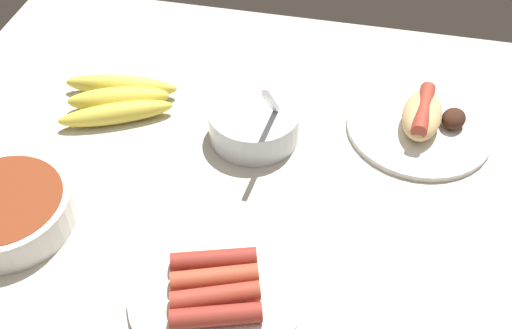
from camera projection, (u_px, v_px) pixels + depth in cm
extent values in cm
cube|color=beige|center=(283.00, 197.00, 88.25)|extent=(120.00, 90.00, 3.00)
cylinder|color=white|center=(216.00, 294.00, 74.62)|extent=(21.51, 21.51, 1.00)
cylinder|color=maroon|center=(216.00, 316.00, 70.63)|extent=(11.02, 5.62, 2.42)
cylinder|color=#9E3828|center=(215.00, 296.00, 72.47)|extent=(10.95, 6.12, 2.42)
cylinder|color=#AD472D|center=(214.00, 277.00, 74.31)|extent=(10.99, 5.88, 2.42)
cylinder|color=maroon|center=(214.00, 259.00, 76.15)|extent=(11.03, 5.55, 2.42)
cylinder|color=white|center=(419.00, 128.00, 95.61)|extent=(22.62, 22.62, 1.00)
ellipsoid|color=tan|center=(422.00, 115.00, 93.67)|extent=(7.13, 11.97, 4.40)
cylinder|color=#9E3828|center=(424.00, 109.00, 92.80)|extent=(3.49, 11.03, 2.40)
ellipsoid|color=#381E14|center=(454.00, 119.00, 94.28)|extent=(4.90, 5.38, 2.80)
cylinder|color=silver|center=(254.00, 123.00, 93.23)|extent=(14.06, 14.06, 5.22)
cylinder|color=beige|center=(254.00, 118.00, 92.48)|extent=(12.38, 12.38, 2.35)
cube|color=#B7B7BC|center=(273.00, 104.00, 87.36)|extent=(1.23, 10.83, 12.84)
cylinder|color=white|center=(7.00, 211.00, 81.36)|extent=(17.74, 17.74, 4.84)
cylinder|color=maroon|center=(2.00, 201.00, 79.91)|extent=(15.97, 15.97, 1.00)
ellipsoid|color=#E5D14C|center=(121.00, 86.00, 100.77)|extent=(19.07, 5.51, 3.74)
ellipsoid|color=gold|center=(119.00, 99.00, 98.38)|extent=(16.76, 8.79, 3.82)
ellipsoid|color=gold|center=(116.00, 113.00, 96.17)|extent=(17.74, 10.77, 3.41)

